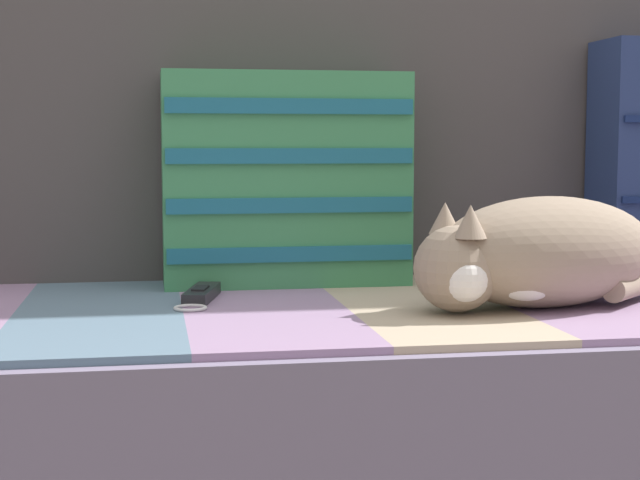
{
  "coord_description": "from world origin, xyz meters",
  "views": [
    {
      "loc": [
        -0.52,
        -1.32,
        0.62
      ],
      "look_at": [
        -0.28,
        0.08,
        0.49
      ],
      "focal_mm": 55.0,
      "sensor_mm": 36.0,
      "label": 1
    }
  ],
  "objects_px": {
    "throw_pillow_striped": "(286,179)",
    "game_remote_far": "(201,295)",
    "sleeping_cat": "(534,255)",
    "couch": "(481,415)"
  },
  "relations": [
    {
      "from": "couch",
      "to": "game_remote_far",
      "type": "relative_size",
      "value": 10.45
    },
    {
      "from": "sleeping_cat",
      "to": "game_remote_far",
      "type": "height_order",
      "value": "sleeping_cat"
    },
    {
      "from": "throw_pillow_striped",
      "to": "game_remote_far",
      "type": "bearing_deg",
      "value": -134.43
    },
    {
      "from": "sleeping_cat",
      "to": "game_remote_far",
      "type": "bearing_deg",
      "value": 162.02
    },
    {
      "from": "sleeping_cat",
      "to": "game_remote_far",
      "type": "distance_m",
      "value": 0.5
    },
    {
      "from": "throw_pillow_striped",
      "to": "sleeping_cat",
      "type": "relative_size",
      "value": 0.98
    },
    {
      "from": "game_remote_far",
      "to": "couch",
      "type": "bearing_deg",
      "value": -3.1
    },
    {
      "from": "couch",
      "to": "sleeping_cat",
      "type": "height_order",
      "value": "sleeping_cat"
    },
    {
      "from": "throw_pillow_striped",
      "to": "game_remote_far",
      "type": "xyz_separation_m",
      "value": [
        -0.15,
        -0.16,
        -0.17
      ]
    },
    {
      "from": "throw_pillow_striped",
      "to": "sleeping_cat",
      "type": "bearing_deg",
      "value": -44.03
    }
  ]
}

